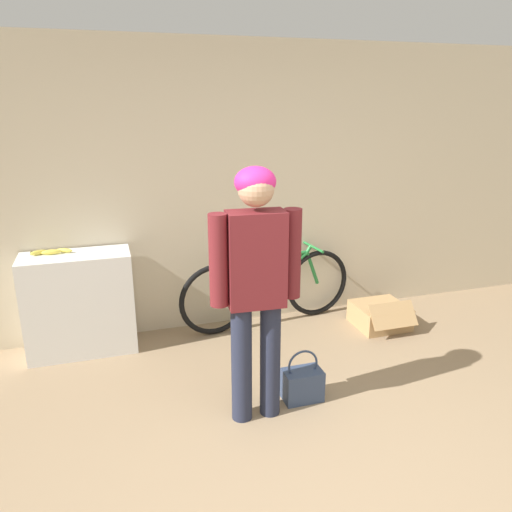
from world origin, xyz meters
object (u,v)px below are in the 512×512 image
(banana, at_px, (51,252))
(handbag, at_px, (302,384))
(cardboard_box, at_px, (380,315))
(bicycle, at_px, (268,289))
(person, at_px, (256,275))

(banana, xyz_separation_m, handbag, (1.71, -1.32, -0.77))
(banana, relative_size, cardboard_box, 0.64)
(bicycle, relative_size, handbag, 4.43)
(banana, height_order, cardboard_box, banana)
(bicycle, height_order, handbag, bicycle)
(person, distance_m, banana, 1.93)
(person, xyz_separation_m, banana, (-1.33, 1.39, -0.13))
(bicycle, distance_m, banana, 1.95)
(bicycle, height_order, cardboard_box, bicycle)
(person, relative_size, handbag, 4.34)
(person, bearing_deg, bicycle, 71.87)
(bicycle, bearing_deg, person, -118.31)
(person, bearing_deg, banana, 137.37)
(handbag, xyz_separation_m, cardboard_box, (1.18, 0.92, -0.02))
(banana, xyz_separation_m, cardboard_box, (2.89, -0.39, -0.79))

